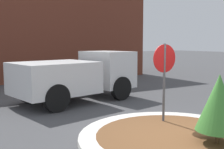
{
  "coord_description": "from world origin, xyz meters",
  "views": [
    {
      "loc": [
        -4.76,
        -4.9,
        2.42
      ],
      "look_at": [
        0.27,
        3.4,
        1.32
      ],
      "focal_mm": 45.0,
      "sensor_mm": 36.0,
      "label": 1
    }
  ],
  "objects": [
    {
      "name": "island_shrub",
      "position": [
        0.45,
        -0.89,
        1.09
      ],
      "size": [
        1.0,
        1.0,
        1.57
      ],
      "color": "brown",
      "rests_on": "traffic_island"
    },
    {
      "name": "ground_plane",
      "position": [
        0.0,
        0.0,
        0.0
      ],
      "size": [
        120.0,
        120.0,
        0.0
      ],
      "primitive_type": "plane",
      "color": "#474749"
    },
    {
      "name": "stop_sign",
      "position": [
        0.62,
        1.11,
        1.68
      ],
      "size": [
        0.8,
        0.07,
        2.4
      ],
      "color": "#4C4C51",
      "rests_on": "ground_plane"
    },
    {
      "name": "utility_truck",
      "position": [
        -0.02,
        5.69,
        1.09
      ],
      "size": [
        5.39,
        3.18,
        2.04
      ],
      "rotation": [
        0.0,
        0.0,
        0.19
      ],
      "color": "silver",
      "rests_on": "ground_plane"
    },
    {
      "name": "traffic_island",
      "position": [
        0.0,
        0.0,
        0.08
      ],
      "size": [
        4.72,
        4.72,
        0.16
      ],
      "color": "silver",
      "rests_on": "ground_plane"
    },
    {
      "name": "storefront_building",
      "position": [
        0.91,
        15.01,
        3.5
      ],
      "size": [
        14.6,
        6.07,
        6.99
      ],
      "color": "brown",
      "rests_on": "ground_plane"
    }
  ]
}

